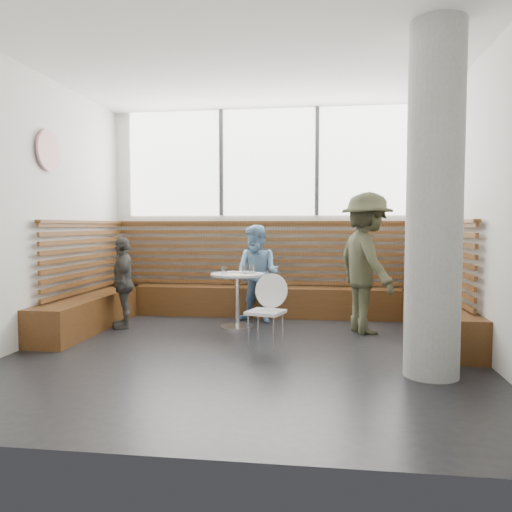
# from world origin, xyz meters

# --- Properties ---
(room) EXTENTS (5.00, 5.00, 3.20)m
(room) POSITION_xyz_m (0.00, 0.00, 1.60)
(room) COLOR silver
(room) RESTS_ON ground
(booth) EXTENTS (5.00, 2.50, 1.44)m
(booth) POSITION_xyz_m (0.00, 1.77, 0.41)
(booth) COLOR #452811
(booth) RESTS_ON ground
(concrete_column) EXTENTS (0.50, 0.50, 3.20)m
(concrete_column) POSITION_xyz_m (1.85, -0.60, 1.60)
(concrete_column) COLOR gray
(concrete_column) RESTS_ON ground
(wall_art) EXTENTS (0.03, 0.50, 0.50)m
(wall_art) POSITION_xyz_m (-2.46, 0.40, 2.30)
(wall_art) COLOR white
(wall_art) RESTS_ON room
(cafe_table) EXTENTS (0.72, 0.72, 0.74)m
(cafe_table) POSITION_xyz_m (-0.30, 1.31, 0.53)
(cafe_table) COLOR silver
(cafe_table) RESTS_ON ground
(cafe_chair) EXTENTS (0.40, 0.39, 0.83)m
(cafe_chair) POSITION_xyz_m (0.21, 0.31, 0.49)
(cafe_chair) COLOR white
(cafe_chair) RESTS_ON ground
(adult_man) EXTENTS (1.06, 1.34, 1.81)m
(adult_man) POSITION_xyz_m (1.41, 1.23, 0.91)
(adult_man) COLOR #3B3D29
(adult_man) RESTS_ON ground
(child_back) EXTENTS (0.82, 0.74, 1.40)m
(child_back) POSITION_xyz_m (-0.08, 1.74, 0.70)
(child_back) COLOR #6B93BA
(child_back) RESTS_ON ground
(child_left) EXTENTS (0.55, 0.78, 1.23)m
(child_left) POSITION_xyz_m (-1.84, 1.12, 0.62)
(child_left) COLOR #41403B
(child_left) RESTS_ON ground
(plate_near) EXTENTS (0.20, 0.20, 0.01)m
(plate_near) POSITION_xyz_m (-0.37, 1.44, 0.75)
(plate_near) COLOR white
(plate_near) RESTS_ON cafe_table
(plate_far) EXTENTS (0.20, 0.20, 0.01)m
(plate_far) POSITION_xyz_m (-0.20, 1.42, 0.75)
(plate_far) COLOR white
(plate_far) RESTS_ON cafe_table
(glass_left) EXTENTS (0.07, 0.07, 0.10)m
(glass_left) POSITION_xyz_m (-0.46, 1.22, 0.79)
(glass_left) COLOR white
(glass_left) RESTS_ON cafe_table
(glass_mid) EXTENTS (0.07, 0.07, 0.11)m
(glass_mid) POSITION_xyz_m (-0.20, 1.30, 0.80)
(glass_mid) COLOR white
(glass_mid) RESTS_ON cafe_table
(glass_right) EXTENTS (0.08, 0.08, 0.12)m
(glass_right) POSITION_xyz_m (-0.11, 1.36, 0.80)
(glass_right) COLOR white
(glass_right) RESTS_ON cafe_table
(menu_card) EXTENTS (0.24, 0.20, 0.00)m
(menu_card) POSITION_xyz_m (-0.28, 1.12, 0.74)
(menu_card) COLOR #A5C64C
(menu_card) RESTS_ON cafe_table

